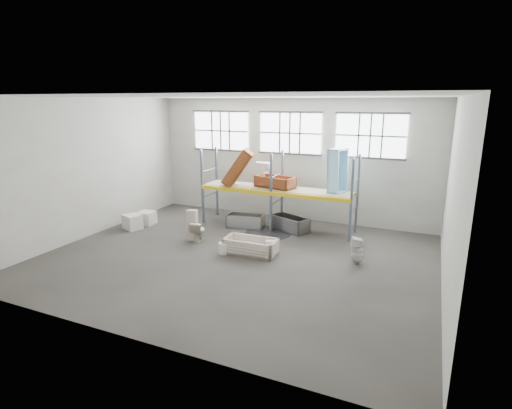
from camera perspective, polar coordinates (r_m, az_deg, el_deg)
The scene contains 34 objects.
floor at distance 13.08m, azimuth -2.68°, elevation -7.68°, with size 12.00×10.00×0.10m, color #4D4942.
ceiling at distance 12.12m, azimuth -2.97°, elevation 15.28°, with size 12.00×10.00×0.10m, color silver.
wall_back at distance 16.95m, azimuth 4.88°, elevation 6.35°, with size 12.00×0.10×5.00m, color #A1A095.
wall_front at distance 8.28m, azimuth -18.65°, elevation -2.97°, with size 12.00×0.10×5.00m, color #B0AFA2.
wall_left at distance 15.96m, azimuth -22.71°, elevation 4.79°, with size 0.10×10.00×5.00m, color #B6B4A8.
wall_right at distance 11.10m, azimuth 26.37°, elevation 0.59°, with size 0.10×10.00×5.00m, color #A4A398.
window_left at distance 18.02m, azimuth -4.98°, elevation 10.35°, with size 2.60×0.04×1.60m, color white.
window_mid at distance 16.73m, azimuth 4.84°, elevation 10.04°, with size 2.60×0.04×1.60m, color white.
window_right at distance 15.97m, azimuth 15.89°, elevation 9.34°, with size 2.60×0.04×1.60m, color white.
rack_upright_la at distance 16.46m, azimuth -7.62°, elevation 2.50°, with size 0.08×0.08×3.00m, color slate.
rack_upright_lb at distance 17.47m, azimuth -5.58°, elevation 3.26°, with size 0.08×0.08×3.00m, color slate.
rack_upright_ma at distance 15.14m, azimuth 2.14°, elevation 1.58°, with size 0.08×0.08×3.00m, color slate.
rack_upright_mb at distance 16.24m, azimuth 3.71°, elevation 2.44°, with size 0.08×0.08×3.00m, color slate.
rack_upright_ra at distance 14.34m, azimuth 13.34°, elevation 0.46°, with size 0.08×0.08×3.00m, color slate.
rack_upright_rb at distance 15.50m, azimuth 14.18°, elevation 1.44°, with size 0.08×0.08×3.00m, color slate.
rack_beam_front at distance 15.14m, azimuth 2.14°, elevation 1.58°, with size 6.00×0.10×0.14m, color yellow.
rack_beam_back at distance 16.24m, azimuth 3.71°, elevation 2.44°, with size 6.00×0.10×0.14m, color yellow.
shelf_deck at distance 15.67m, azimuth 2.95°, elevation 2.31°, with size 5.90×1.10×0.03m, color gray.
wet_patch at distance 15.37m, azimuth 1.81°, elevation -4.03°, with size 1.80×1.80×0.00m, color black.
bathtub_beige at distance 13.27m, azimuth -0.74°, elevation -5.90°, with size 1.73×0.81×0.51m, color beige, non-canonical shape.
cistern_spare at distance 13.22m, azimuth 2.20°, elevation -5.89°, with size 0.38×0.18×0.36m, color white.
sink_in_tub at distance 13.25m, azimuth 1.16°, elevation -6.39°, with size 0.42×0.42×0.14m, color beige.
toilet_beige at distance 14.57m, azimuth -8.17°, elevation -3.75°, with size 0.40×0.70×0.71m, color beige.
cistern_tall at distance 14.64m, azimuth -8.99°, elevation -2.88°, with size 0.36×0.23×1.11m, color beige.
toilet_white at distance 12.82m, azimuth 14.20°, elevation -6.30°, with size 0.38×0.39×0.85m, color white.
steel_tub_left at distance 15.98m, azimuth -1.49°, elevation -2.32°, with size 1.43×0.67×0.52m, color #B4B7BB, non-canonical shape.
steel_tub_right at distance 15.65m, azimuth 4.81°, elevation -2.68°, with size 1.51×0.70×0.55m, color #95959B, non-canonical shape.
rust_tub_flat at distance 15.71m, azimuth 2.72°, elevation 3.23°, with size 1.54×0.72×0.43m, color brown, non-canonical shape.
rust_tub_tilted at distance 16.01m, azimuth -2.56°, elevation 5.18°, with size 1.59×0.74×0.45m, color brown, non-canonical shape.
sink_on_shelf at distance 15.49m, azimuth 1.12°, elevation 4.12°, with size 0.63×0.48×0.56m, color white.
blue_tub_upright at distance 15.08m, azimuth 11.49°, elevation 4.71°, with size 1.62×0.76×0.46m, color #97D7F6, non-canonical shape.
bucket at distance 13.32m, azimuth -4.64°, elevation -6.20°, with size 0.32×0.32×0.37m, color white.
carton_near at distance 16.50m, azimuth -17.07°, elevation -2.35°, with size 0.66×0.57×0.57m, color silver.
carton_far at distance 16.99m, azimuth -15.25°, elevation -1.83°, with size 0.62×0.62×0.52m, color beige.
Camera 1 is at (5.44, -10.83, 4.87)m, focal length 28.26 mm.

